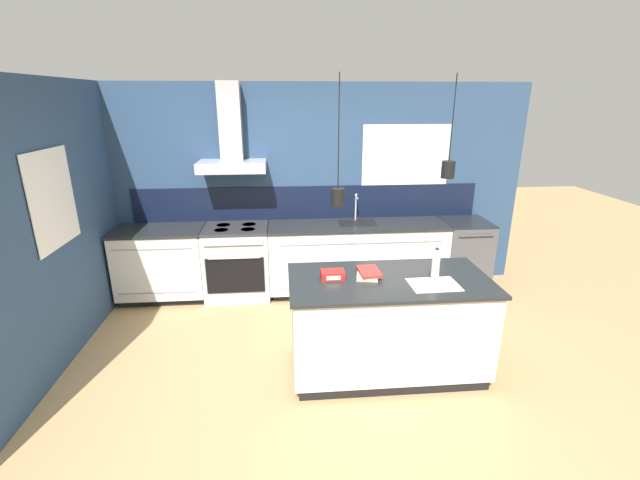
{
  "coord_description": "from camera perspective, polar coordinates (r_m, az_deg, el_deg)",
  "views": [
    {
      "loc": [
        -0.33,
        -3.4,
        2.42
      ],
      "look_at": [
        0.03,
        0.68,
        1.05
      ],
      "focal_mm": 24.0,
      "sensor_mm": 36.0,
      "label": 1
    }
  ],
  "objects": [
    {
      "name": "counter_run_left",
      "position": [
        5.66,
        -20.26,
        -2.95
      ],
      "size": [
        1.06,
        0.64,
        0.91
      ],
      "color": "black",
      "rests_on": "ground_plane"
    },
    {
      "name": "paper_pile",
      "position": [
        3.76,
        14.95,
        -5.77
      ],
      "size": [
        0.42,
        0.31,
        0.01
      ],
      "color": "silver",
      "rests_on": "kitchen_island"
    },
    {
      "name": "counter_run_sink",
      "position": [
        5.53,
        4.92,
        -2.3
      ],
      "size": [
        2.25,
        0.64,
        1.26
      ],
      "color": "black",
      "rests_on": "ground_plane"
    },
    {
      "name": "wall_back",
      "position": [
        5.51,
        -2.16,
        7.34
      ],
      "size": [
        5.6,
        2.13,
        2.6
      ],
      "color": "navy",
      "rests_on": "ground_plane"
    },
    {
      "name": "kitchen_island",
      "position": [
        4.01,
        8.94,
        -11.01
      ],
      "size": [
        1.77,
        0.9,
        0.91
      ],
      "color": "black",
      "rests_on": "ground_plane"
    },
    {
      "name": "red_supply_box",
      "position": [
        3.75,
        1.69,
        -4.65
      ],
      "size": [
        0.21,
        0.15,
        0.07
      ],
      "color": "red",
      "rests_on": "kitchen_island"
    },
    {
      "name": "ground_plane",
      "position": [
        4.18,
        0.37,
        -16.84
      ],
      "size": [
        16.0,
        16.0,
        0.0
      ],
      "primitive_type": "plane",
      "color": "tan",
      "rests_on": "ground"
    },
    {
      "name": "bottle_on_island",
      "position": [
        3.74,
        15.13,
        -3.72
      ],
      "size": [
        0.07,
        0.07,
        0.32
      ],
      "color": "silver",
      "rests_on": "kitchen_island"
    },
    {
      "name": "oven_range",
      "position": [
        5.48,
        -10.92,
        -2.86
      ],
      "size": [
        0.8,
        0.66,
        0.91
      ],
      "color": "#B5B5BA",
      "rests_on": "ground_plane"
    },
    {
      "name": "book_stack",
      "position": [
        3.84,
        6.45,
        -4.37
      ],
      "size": [
        0.24,
        0.32,
        0.05
      ],
      "color": "beige",
      "rests_on": "kitchen_island"
    },
    {
      "name": "wall_left",
      "position": [
        4.73,
        -31.26,
        2.15
      ],
      "size": [
        0.08,
        3.8,
        2.6
      ],
      "color": "navy",
      "rests_on": "ground_plane"
    },
    {
      "name": "dishwasher",
      "position": [
        5.93,
        18.48,
        -1.83
      ],
      "size": [
        0.58,
        0.65,
        0.91
      ],
      "color": "#4C4C51",
      "rests_on": "ground_plane"
    }
  ]
}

